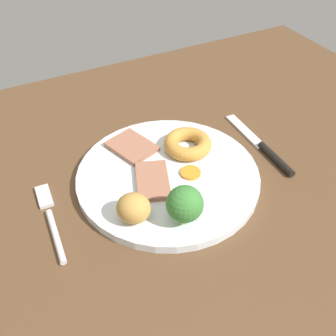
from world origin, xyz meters
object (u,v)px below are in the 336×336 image
object	(u,v)px
roast_potato_left	(134,208)
broccoli_floret	(185,204)
yorkshire_pudding	(188,144)
knife	(264,148)
meat_slice_under	(132,146)
fork	(51,219)
carrot_coin_front	(192,174)
meat_slice_main	(153,180)
dinner_plate	(168,176)

from	to	relation	value
roast_potato_left	broccoli_floret	distance (cm)	6.94
yorkshire_pudding	knife	xyz separation A→B (cm)	(12.37, -4.64, -2.10)
yorkshire_pudding	meat_slice_under	bearing A→B (deg)	151.40
yorkshire_pudding	knife	world-z (taller)	yorkshire_pudding
yorkshire_pudding	broccoli_floret	bearing A→B (deg)	-120.97
roast_potato_left	fork	size ratio (longest dim) A/B	0.31
carrot_coin_front	meat_slice_main	bearing A→B (deg)	168.11
yorkshire_pudding	broccoli_floret	size ratio (longest dim) A/B	1.35
dinner_plate	yorkshire_pudding	xyz separation A→B (cm)	(5.53, 3.69, 1.85)
fork	broccoli_floret	bearing A→B (deg)	-117.72
knife	fork	bearing A→B (deg)	90.44
yorkshire_pudding	broccoli_floret	world-z (taller)	broccoli_floret
carrot_coin_front	dinner_plate	bearing A→B (deg)	144.74
fork	knife	distance (cm)	36.48
yorkshire_pudding	meat_slice_main	bearing A→B (deg)	-152.10
roast_potato_left	broccoli_floret	world-z (taller)	broccoli_floret
broccoli_floret	fork	bearing A→B (deg)	149.13
roast_potato_left	yorkshire_pudding	bearing A→B (deg)	35.29
carrot_coin_front	knife	size ratio (longest dim) A/B	0.17
broccoli_floret	yorkshire_pudding	bearing A→B (deg)	59.03
roast_potato_left	meat_slice_under	bearing A→B (deg)	68.11
dinner_plate	meat_slice_main	distance (cm)	3.35
carrot_coin_front	fork	world-z (taller)	carrot_coin_front
meat_slice_main	broccoli_floret	distance (cm)	9.22
fork	roast_potato_left	bearing A→B (deg)	-117.88
yorkshire_pudding	fork	size ratio (longest dim) A/B	0.51
meat_slice_main	carrot_coin_front	world-z (taller)	meat_slice_main
carrot_coin_front	broccoli_floret	xyz separation A→B (cm)	(-5.46, -7.48, 3.01)
meat_slice_under	fork	bearing A→B (deg)	-153.11
yorkshire_pudding	roast_potato_left	distance (cm)	17.01
roast_potato_left	fork	xyz separation A→B (cm)	(-10.24, 6.16, -3.06)
dinner_plate	knife	world-z (taller)	dinner_plate
broccoli_floret	dinner_plate	bearing A→B (deg)	75.69
dinner_plate	meat_slice_main	xyz separation A→B (cm)	(-3.05, -0.85, 1.10)
dinner_plate	meat_slice_under	world-z (taller)	meat_slice_under
dinner_plate	carrot_coin_front	xyz separation A→B (cm)	(3.01, -2.13, 0.92)
fork	carrot_coin_front	bearing A→B (deg)	-92.57
meat_slice_main	broccoli_floret	bearing A→B (deg)	-86.10
carrot_coin_front	fork	distance (cm)	21.72
dinner_plate	meat_slice_under	bearing A→B (deg)	107.80
roast_potato_left	carrot_coin_front	bearing A→B (deg)	19.42
meat_slice_under	broccoli_floret	world-z (taller)	broccoli_floret
meat_slice_main	broccoli_floret	world-z (taller)	broccoli_floret
meat_slice_under	carrot_coin_front	xyz separation A→B (cm)	(5.62, -10.25, -0.18)
meat_slice_main	carrot_coin_front	xyz separation A→B (cm)	(6.05, -1.27, -0.18)
dinner_plate	carrot_coin_front	distance (cm)	3.80
carrot_coin_front	broccoli_floret	world-z (taller)	broccoli_floret
dinner_plate	yorkshire_pudding	distance (cm)	6.90
dinner_plate	broccoli_floret	world-z (taller)	broccoli_floret
dinner_plate	carrot_coin_front	size ratio (longest dim) A/B	8.99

